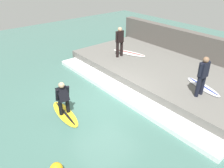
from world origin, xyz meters
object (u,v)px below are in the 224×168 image
surfer_waiting_far (120,40)px  surfer_waiting_near (203,74)px  surfer_riding (63,97)px  surfboard_waiting_near (203,87)px  surfboard_riding (65,114)px  surfboard_waiting_far (129,53)px

surfer_waiting_far → surfer_waiting_near: bearing=-93.6°
surfer_riding → surfboard_waiting_near: surfer_riding is taller
surfboard_riding → surfer_waiting_near: bearing=-33.8°
surfboard_waiting_far → surfboard_riding: bearing=-158.5°
surfer_waiting_far → surfboard_waiting_far: surfer_waiting_far is taller
surfer_waiting_near → surfboard_waiting_far: bearing=78.3°
surfer_waiting_far → surfboard_waiting_far: size_ratio=0.77×
surfer_riding → surfer_waiting_far: 5.00m
surfboard_riding → surfboard_waiting_near: bearing=-28.2°
surfer_waiting_far → surfer_riding: bearing=-155.4°
surfer_waiting_near → surfboard_riding: bearing=146.2°
surfer_riding → surfboard_waiting_far: (5.21, 2.05, -0.22)m
surfboard_waiting_near → surfer_waiting_near: bearing=-163.3°
surfer_waiting_near → surfer_waiting_far: surfer_waiting_far is taller
surfboard_riding → surfboard_waiting_near: surfboard_waiting_near is taller
surfboard_riding → surfer_waiting_far: (4.51, 2.06, 1.38)m
surfboard_waiting_near → surfer_waiting_far: (-0.37, 4.68, 0.86)m
surfer_riding → surfboard_waiting_near: bearing=-28.2°
surfer_waiting_near → surfboard_waiting_far: size_ratio=0.76×
surfboard_riding → surfer_waiting_far: 5.15m
surfboard_waiting_near → surfer_waiting_far: bearing=94.6°
surfboard_riding → surfer_waiting_near: 5.24m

